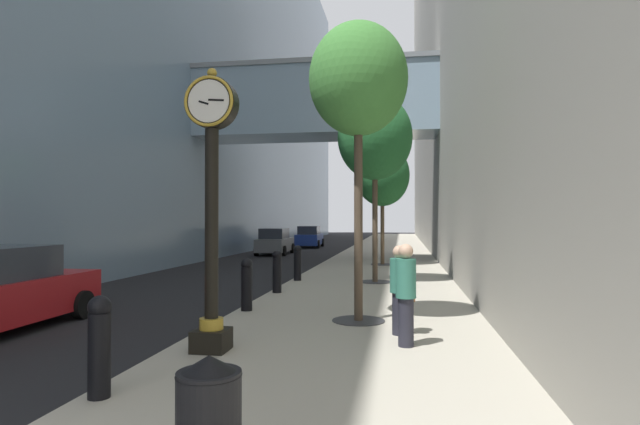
# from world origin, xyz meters

# --- Properties ---
(ground_plane) EXTENTS (110.00, 110.00, 0.00)m
(ground_plane) POSITION_xyz_m (0.00, 27.00, 0.00)
(ground_plane) COLOR black
(ground_plane) RESTS_ON ground
(sidewalk_right) EXTENTS (5.59, 80.00, 0.14)m
(sidewalk_right) POSITION_xyz_m (2.80, 30.00, 0.07)
(sidewalk_right) COLOR #ADA593
(sidewalk_right) RESTS_ON ground
(building_block_left) EXTENTS (21.54, 80.00, 30.71)m
(building_block_left) POSITION_xyz_m (-11.07, 29.96, 15.31)
(building_block_left) COLOR #758EA8
(building_block_left) RESTS_ON ground
(street_clock) EXTENTS (0.84, 0.55, 4.59)m
(street_clock) POSITION_xyz_m (0.79, 5.52, 2.66)
(street_clock) COLOR black
(street_clock) RESTS_ON sidewalk_right
(bollard_nearest) EXTENTS (0.28, 0.28, 1.22)m
(bollard_nearest) POSITION_xyz_m (0.26, 3.28, 0.78)
(bollard_nearest) COLOR black
(bollard_nearest) RESTS_ON sidewalk_right
(bollard_third) EXTENTS (0.28, 0.28, 1.22)m
(bollard_third) POSITION_xyz_m (0.26, 9.09, 0.78)
(bollard_third) COLOR black
(bollard_third) RESTS_ON sidewalk_right
(bollard_fourth) EXTENTS (0.28, 0.28, 1.22)m
(bollard_fourth) POSITION_xyz_m (0.26, 11.99, 0.78)
(bollard_fourth) COLOR black
(bollard_fourth) RESTS_ON sidewalk_right
(bollard_fifth) EXTENTS (0.28, 0.28, 1.22)m
(bollard_fifth) POSITION_xyz_m (0.26, 14.90, 0.78)
(bollard_fifth) COLOR black
(bollard_fifth) RESTS_ON sidewalk_right
(street_tree_near) EXTENTS (2.07, 2.07, 6.26)m
(street_tree_near) POSITION_xyz_m (2.94, 8.30, 5.16)
(street_tree_near) COLOR #333335
(street_tree_near) RESTS_ON sidewalk_right
(street_tree_mid_near) EXTENTS (2.52, 2.52, 6.35)m
(street_tree_mid_near) POSITION_xyz_m (2.94, 14.88, 5.01)
(street_tree_mid_near) COLOR #333335
(street_tree_mid_near) RESTS_ON sidewalk_right
(street_tree_mid_far) EXTENTS (2.52, 2.52, 5.62)m
(street_tree_mid_far) POSITION_xyz_m (2.94, 21.46, 4.29)
(street_tree_mid_far) COLOR #333335
(street_tree_mid_far) RESTS_ON sidewalk_right
(trash_bin) EXTENTS (0.53, 0.53, 1.05)m
(trash_bin) POSITION_xyz_m (2.32, 1.56, 0.68)
(trash_bin) COLOR black
(trash_bin) RESTS_ON sidewalk_right
(pedestrian_walking) EXTENTS (0.48, 0.38, 1.64)m
(pedestrian_walking) POSITION_xyz_m (3.79, 7.18, 1.00)
(pedestrian_walking) COLOR #23232D
(pedestrian_walking) RESTS_ON sidewalk_right
(pedestrian_by_clock) EXTENTS (0.48, 0.48, 1.72)m
(pedestrian_by_clock) POSITION_xyz_m (3.90, 6.33, 1.05)
(pedestrian_by_clock) COLOR #23232D
(pedestrian_by_clock) RESTS_ON sidewalk_right
(car_grey_mid) EXTENTS (2.04, 4.29, 1.67)m
(car_grey_mid) POSITION_xyz_m (-4.15, 29.08, 0.81)
(car_grey_mid) COLOR slate
(car_grey_mid) RESTS_ON ground
(car_blue_far) EXTENTS (2.08, 4.15, 1.70)m
(car_blue_far) POSITION_xyz_m (-3.44, 37.33, 0.82)
(car_blue_far) COLOR navy
(car_blue_far) RESTS_ON ground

